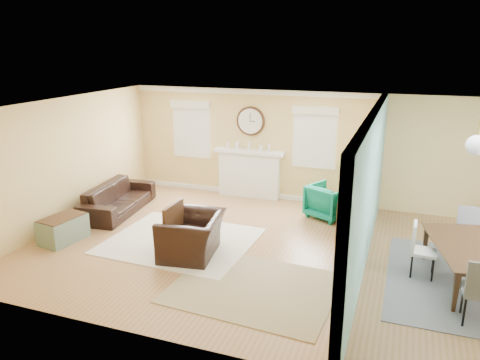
# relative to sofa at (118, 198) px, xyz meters

# --- Properties ---
(floor) EXTENTS (9.00, 9.00, 0.00)m
(floor) POSITION_rel_sofa_xyz_m (3.89, -0.85, -0.32)
(floor) COLOR olive
(floor) RESTS_ON ground
(wall_back) EXTENTS (9.00, 0.02, 2.60)m
(wall_back) POSITION_rel_sofa_xyz_m (3.89, 2.15, 0.98)
(wall_back) COLOR #DEC16C
(wall_back) RESTS_ON ground
(wall_front) EXTENTS (9.00, 0.02, 2.60)m
(wall_front) POSITION_rel_sofa_xyz_m (3.89, -3.85, 0.98)
(wall_front) COLOR #DEC16C
(wall_front) RESTS_ON ground
(wall_left) EXTENTS (0.02, 6.00, 2.60)m
(wall_left) POSITION_rel_sofa_xyz_m (-0.61, -0.85, 0.98)
(wall_left) COLOR #DEC16C
(wall_left) RESTS_ON ground
(ceiling) EXTENTS (9.00, 6.00, 0.02)m
(ceiling) POSITION_rel_sofa_xyz_m (3.89, -0.85, 2.28)
(ceiling) COLOR white
(ceiling) RESTS_ON wall_back
(partition) EXTENTS (0.17, 6.00, 2.60)m
(partition) POSITION_rel_sofa_xyz_m (5.40, -0.57, 1.04)
(partition) COLOR #DEC16C
(partition) RESTS_ON ground
(fireplace) EXTENTS (1.70, 0.30, 1.17)m
(fireplace) POSITION_rel_sofa_xyz_m (2.39, 2.03, 0.28)
(fireplace) COLOR white
(fireplace) RESTS_ON ground
(wall_clock) EXTENTS (0.70, 0.07, 0.70)m
(wall_clock) POSITION_rel_sofa_xyz_m (2.39, 2.12, 1.53)
(wall_clock) COLOR #442714
(wall_clock) RESTS_ON wall_back
(window_left) EXTENTS (1.05, 0.13, 1.42)m
(window_left) POSITION_rel_sofa_xyz_m (0.84, 2.10, 1.34)
(window_left) COLOR white
(window_left) RESTS_ON wall_back
(window_right) EXTENTS (1.05, 0.13, 1.42)m
(window_right) POSITION_rel_sofa_xyz_m (3.94, 2.10, 1.34)
(window_right) COLOR white
(window_right) RESTS_ON wall_back
(pendant) EXTENTS (0.30, 0.30, 0.55)m
(pendant) POSITION_rel_sofa_xyz_m (6.89, -0.85, 1.89)
(pendant) COLOR gold
(pendant) RESTS_ON ceiling
(rug_cream) EXTENTS (2.75, 2.41, 0.01)m
(rug_cream) POSITION_rel_sofa_xyz_m (2.04, -0.99, -0.31)
(rug_cream) COLOR white
(rug_cream) RESTS_ON floor
(rug_jute) EXTENTS (2.58, 2.16, 0.01)m
(rug_jute) POSITION_rel_sofa_xyz_m (3.92, -2.20, -0.31)
(rug_jute) COLOR tan
(rug_jute) RESTS_ON floor
(rug_grey) EXTENTS (2.42, 3.02, 0.01)m
(rug_grey) POSITION_rel_sofa_xyz_m (7.03, -0.96, -0.31)
(rug_grey) COLOR slate
(rug_grey) RESTS_ON floor
(sofa) EXTENTS (1.07, 2.24, 0.63)m
(sofa) POSITION_rel_sofa_xyz_m (0.00, 0.00, 0.00)
(sofa) COLOR black
(sofa) RESTS_ON floor
(eames_chair) EXTENTS (1.17, 1.29, 0.75)m
(eames_chair) POSITION_rel_sofa_xyz_m (2.52, -1.47, 0.06)
(eames_chair) COLOR black
(eames_chair) RESTS_ON floor
(green_chair) EXTENTS (1.05, 1.06, 0.73)m
(green_chair) POSITION_rel_sofa_xyz_m (4.46, 1.24, 0.05)
(green_chair) COLOR #006243
(green_chair) RESTS_ON floor
(trunk) EXTENTS (0.64, 0.92, 0.49)m
(trunk) POSITION_rel_sofa_xyz_m (-0.05, -1.75, -0.07)
(trunk) COLOR slate
(trunk) RESTS_ON floor
(credenza) EXTENTS (0.51, 1.50, 0.80)m
(credenza) POSITION_rel_sofa_xyz_m (5.07, 0.69, 0.08)
(credenza) COLOR #A4714F
(credenza) RESTS_ON floor
(tv) EXTENTS (0.27, 1.17, 0.67)m
(tv) POSITION_rel_sofa_xyz_m (5.05, 0.69, 0.82)
(tv) COLOR black
(tv) RESTS_ON credenza
(garden_stool) EXTENTS (0.36, 0.36, 0.53)m
(garden_stool) POSITION_rel_sofa_xyz_m (5.15, -0.16, -0.05)
(garden_stool) COLOR white
(garden_stool) RESTS_ON floor
(potted_plant) EXTENTS (0.38, 0.43, 0.46)m
(potted_plant) POSITION_rel_sofa_xyz_m (5.15, -0.16, 0.44)
(potted_plant) COLOR #337F33
(potted_plant) RESTS_ON garden_stool
(dining_table) EXTENTS (1.42, 2.04, 0.65)m
(dining_table) POSITION_rel_sofa_xyz_m (7.03, -0.96, 0.01)
(dining_table) COLOR #442714
(dining_table) RESTS_ON floor
(dining_chair_n) EXTENTS (0.39, 0.39, 0.88)m
(dining_chair_n) POSITION_rel_sofa_xyz_m (7.09, 0.15, 0.20)
(dining_chair_n) COLOR slate
(dining_chair_n) RESTS_ON floor
(dining_chair_w) EXTENTS (0.41, 0.41, 0.89)m
(dining_chair_w) POSITION_rel_sofa_xyz_m (6.35, -0.90, 0.20)
(dining_chair_w) COLOR white
(dining_chair_w) RESTS_ON floor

